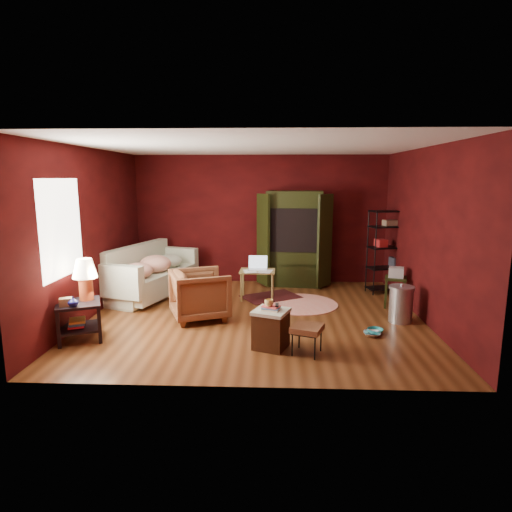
# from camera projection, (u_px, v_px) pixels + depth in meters

# --- Properties ---
(room) EXTENTS (5.54, 5.04, 2.84)m
(room) POSITION_uv_depth(u_px,v_px,m) (253.00, 234.00, 6.98)
(room) COLOR brown
(room) RESTS_ON ground
(sofa) EXTENTS (1.26, 2.02, 0.76)m
(sofa) POSITION_uv_depth(u_px,v_px,m) (150.00, 278.00, 8.35)
(sofa) COLOR beige
(sofa) RESTS_ON ground
(armchair) EXTENTS (1.08, 1.11, 0.90)m
(armchair) POSITION_uv_depth(u_px,v_px,m) (200.00, 292.00, 7.06)
(armchair) COLOR black
(armchair) RESTS_ON ground
(pet_bowl_steel) EXTENTS (0.26, 0.10, 0.26)m
(pet_bowl_steel) POSITION_uv_depth(u_px,v_px,m) (372.00, 328.00, 6.31)
(pet_bowl_steel) COLOR silver
(pet_bowl_steel) RESTS_ON ground
(pet_bowl_turquoise) EXTENTS (0.24, 0.08, 0.23)m
(pet_bowl_turquoise) POSITION_uv_depth(u_px,v_px,m) (375.00, 326.00, 6.41)
(pet_bowl_turquoise) COLOR teal
(pet_bowl_turquoise) RESTS_ON ground
(vase) EXTENTS (0.16, 0.17, 0.14)m
(vase) POSITION_uv_depth(u_px,v_px,m) (73.00, 302.00, 5.88)
(vase) COLOR #0D0E43
(vase) RESTS_ON side_table
(mug) EXTENTS (0.15, 0.13, 0.12)m
(mug) POSITION_uv_depth(u_px,v_px,m) (269.00, 302.00, 5.75)
(mug) COLOR #EBCF73
(mug) RESTS_ON hamper
(side_table) EXTENTS (0.77, 0.77, 1.16)m
(side_table) POSITION_uv_depth(u_px,v_px,m) (82.00, 291.00, 6.15)
(side_table) COLOR black
(side_table) RESTS_ON ground
(sofa_cushions) EXTENTS (1.48, 2.36, 0.92)m
(sofa_cushions) POSITION_uv_depth(u_px,v_px,m) (150.00, 274.00, 8.39)
(sofa_cushions) COLOR beige
(sofa_cushions) RESTS_ON sofa
(hamper) EXTENTS (0.57, 0.57, 0.62)m
(hamper) POSITION_uv_depth(u_px,v_px,m) (271.00, 328.00, 5.85)
(hamper) COLOR #472410
(hamper) RESTS_ON ground
(footstool) EXTENTS (0.49, 0.49, 0.39)m
(footstool) POSITION_uv_depth(u_px,v_px,m) (307.00, 329.00, 5.64)
(footstool) COLOR black
(footstool) RESTS_ON ground
(rug_round) EXTENTS (1.59, 1.59, 0.01)m
(rug_round) POSITION_uv_depth(u_px,v_px,m) (300.00, 304.00, 7.93)
(rug_round) COLOR beige
(rug_round) RESTS_ON ground
(rug_oriental) EXTENTS (1.27, 1.15, 0.01)m
(rug_oriental) POSITION_uv_depth(u_px,v_px,m) (271.00, 297.00, 8.38)
(rug_oriental) COLOR #531617
(rug_oriental) RESTS_ON ground
(laptop_desk) EXTENTS (0.68, 0.54, 0.83)m
(laptop_desk) POSITION_uv_depth(u_px,v_px,m) (257.00, 273.00, 8.16)
(laptop_desk) COLOR olive
(laptop_desk) RESTS_ON ground
(tv_armoire) EXTENTS (1.60, 0.93, 2.04)m
(tv_armoire) POSITION_uv_depth(u_px,v_px,m) (294.00, 237.00, 9.18)
(tv_armoire) COLOR black
(tv_armoire) RESTS_ON ground
(wire_shelving) EXTENTS (0.88, 0.55, 1.68)m
(wire_shelving) POSITION_uv_depth(u_px,v_px,m) (390.00, 248.00, 8.61)
(wire_shelving) COLOR black
(wire_shelving) RESTS_ON ground
(small_stand) EXTENTS (0.45, 0.45, 0.73)m
(small_stand) POSITION_uv_depth(u_px,v_px,m) (396.00, 277.00, 7.67)
(small_stand) COLOR black
(small_stand) RESTS_ON ground
(trash_can) EXTENTS (0.52, 0.52, 0.64)m
(trash_can) POSITION_uv_depth(u_px,v_px,m) (401.00, 304.00, 6.91)
(trash_can) COLOR silver
(trash_can) RESTS_ON ground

